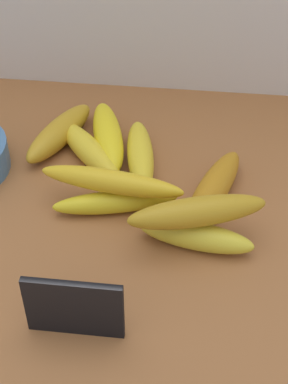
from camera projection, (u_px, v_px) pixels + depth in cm
name	position (u px, v px, depth cm)	size (l,w,h in cm)	color
counter_top	(111.00, 244.00, 79.08)	(110.00, 76.00, 3.00)	#935B30
chalkboard_sign	(74.00, 310.00, 64.25)	(11.00, 1.80, 8.40)	black
banana_0	(196.00, 236.00, 75.52)	(15.10, 3.71, 3.71)	gold
banana_1	(60.00, 133.00, 92.18)	(16.61, 4.21, 4.21)	#BC8F1F
banana_2	(213.00, 189.00, 82.08)	(18.01, 4.17, 4.17)	#B27717
banana_3	(140.00, 155.00, 88.05)	(16.75, 3.93, 3.93)	yellow
banana_4	(118.00, 202.00, 80.76)	(17.38, 3.21, 3.21)	gold
banana_5	(89.00, 150.00, 89.03)	(16.78, 3.85, 3.85)	yellow
banana_6	(108.00, 136.00, 91.36)	(17.82, 4.34, 4.34)	yellow
banana_7	(112.00, 181.00, 79.05)	(19.99, 3.26, 3.26)	gold
banana_8	(197.00, 213.00, 73.26)	(17.97, 3.87, 3.87)	#B3891D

